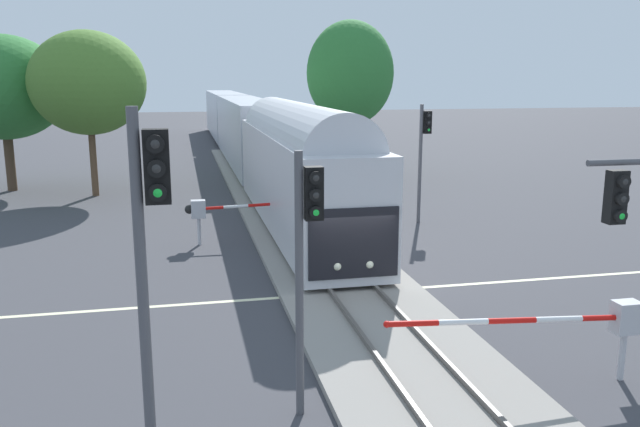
% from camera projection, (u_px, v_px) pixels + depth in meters
% --- Properties ---
extents(ground_plane, '(220.00, 220.00, 0.00)m').
position_uv_depth(ground_plane, '(350.00, 293.00, 19.98)').
color(ground_plane, '#3D3D42').
extents(road_centre_stripe, '(44.00, 0.20, 0.01)m').
position_uv_depth(road_centre_stripe, '(350.00, 293.00, 19.98)').
color(road_centre_stripe, beige).
rests_on(road_centre_stripe, ground).
extents(railway_track, '(4.40, 80.00, 0.32)m').
position_uv_depth(railway_track, '(350.00, 290.00, 19.96)').
color(railway_track, gray).
rests_on(railway_track, ground).
extents(commuter_train, '(3.04, 65.50, 5.16)m').
position_uv_depth(commuter_train, '(247.00, 129.00, 48.31)').
color(commuter_train, silver).
rests_on(commuter_train, railway_track).
extents(crossing_gate_near, '(6.01, 0.40, 1.81)m').
position_uv_depth(crossing_gate_near, '(598.00, 321.00, 13.82)').
color(crossing_gate_near, '#B7B7BC').
rests_on(crossing_gate_near, ground).
extents(crossing_gate_far, '(5.49, 0.40, 1.80)m').
position_uv_depth(crossing_gate_far, '(213.00, 210.00, 25.53)').
color(crossing_gate_far, '#B7B7BC').
rests_on(crossing_gate_far, ground).
extents(traffic_signal_median, '(0.53, 0.38, 5.21)m').
position_uv_depth(traffic_signal_median, '(307.00, 242.00, 12.10)').
color(traffic_signal_median, '#4C4C51').
rests_on(traffic_signal_median, ground).
extents(traffic_signal_far_side, '(0.53, 0.38, 5.35)m').
position_uv_depth(traffic_signal_far_side, '(424.00, 144.00, 28.93)').
color(traffic_signal_far_side, '#4C4C51').
rests_on(traffic_signal_far_side, ground).
extents(traffic_signal_near_left, '(0.53, 0.38, 6.15)m').
position_uv_depth(traffic_signal_near_left, '(150.00, 258.00, 8.84)').
color(traffic_signal_near_left, '#4C4C51').
rests_on(traffic_signal_near_left, ground).
extents(elm_centre_background, '(5.65, 5.65, 10.14)m').
position_uv_depth(elm_centre_background, '(350.00, 73.00, 42.01)').
color(elm_centre_background, '#4C3828').
rests_on(elm_centre_background, ground).
extents(pine_left_background, '(7.12, 7.12, 8.92)m').
position_uv_depth(pine_left_background, '(3.00, 88.00, 36.79)').
color(pine_left_background, '#4C3828').
rests_on(pine_left_background, ground).
extents(oak_behind_train, '(6.19, 6.19, 9.02)m').
position_uv_depth(oak_behind_train, '(88.00, 83.00, 35.09)').
color(oak_behind_train, brown).
rests_on(oak_behind_train, ground).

